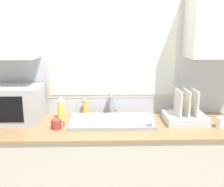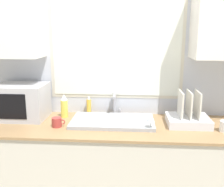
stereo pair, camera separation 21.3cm
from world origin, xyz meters
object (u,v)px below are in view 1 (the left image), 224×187
Objects in this scene: soap_bottle at (85,107)px; wine_glass at (152,117)px; microwave at (16,104)px; faucet at (112,103)px; dish_rack at (185,115)px; mug_near_sink at (56,124)px; spray_bottle at (61,108)px.

soap_bottle reaches higher than wine_glass.
microwave reaches higher than wine_glass.
faucet is at bearing 9.63° from microwave.
mug_near_sink is (-1.10, -0.13, -0.02)m from dish_rack.
dish_rack is 2.02× the size of soap_bottle.
dish_rack is at bearing 28.29° from wine_glass.
faucet reaches higher than soap_bottle.
faucet is at bearing 161.07° from dish_rack.
spray_bottle is at bearing 173.40° from dish_rack.
soap_bottle is at bearing 178.95° from faucet.
wine_glass is at bearing -12.29° from microwave.
mug_near_sink is (0.38, -0.21, -0.12)m from microwave.
spray_bottle is 1.26× the size of soap_bottle.
spray_bottle is (-1.10, 0.13, 0.04)m from dish_rack.
microwave is at bearing -170.37° from faucet.
soap_bottle is at bearing 24.26° from spray_bottle.
spray_bottle is at bearing -168.83° from faucet.
mug_near_sink is at bearing -28.45° from microwave.
faucet is 1.48× the size of wine_glass.
microwave is at bearing 151.55° from mug_near_sink.
microwave is (-0.84, -0.14, 0.03)m from faucet.
soap_bottle is 0.69m from wine_glass.
microwave reaches higher than spray_bottle.
mug_near_sink is 0.79× the size of wine_glass.
microwave is 1.28× the size of dish_rack.
spray_bottle is 0.27m from mug_near_sink.
dish_rack is at bearing -18.93° from faucet.
faucet is at bearing 128.16° from wine_glass.
microwave is at bearing -172.26° from spray_bottle.
wine_glass is (0.31, -0.39, -0.02)m from faucet.
microwave is 0.45m from mug_near_sink.
spray_bottle is 1.53× the size of wine_glass.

